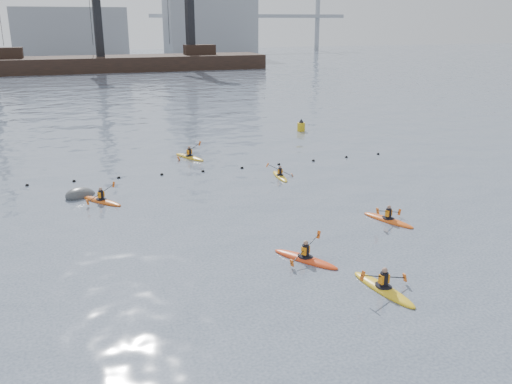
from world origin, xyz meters
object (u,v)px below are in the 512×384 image
at_px(kayaker_0, 305,258).
at_px(kayaker_2, 102,200).
at_px(kayaker_5, 190,157).
at_px(nav_buoy, 301,127).
at_px(kayaker_1, 383,288).
at_px(kayaker_3, 280,176).
at_px(kayaker_4, 388,219).
at_px(mooring_buoy, 81,196).

relative_size(kayaker_0, kayaker_2, 1.09).
distance_m(kayaker_5, nav_buoy, 14.89).
relative_size(kayaker_1, kayaker_3, 1.25).
relative_size(kayaker_2, kayaker_3, 1.02).
bearing_deg(kayaker_3, kayaker_4, -72.11).
bearing_deg(kayaker_1, kayaker_5, 86.27).
relative_size(kayaker_2, nav_buoy, 2.13).
distance_m(kayaker_1, mooring_buoy, 20.59).
relative_size(kayaker_0, kayaker_4, 1.01).
bearing_deg(nav_buoy, mooring_buoy, -145.76).
bearing_deg(kayaker_1, kayaker_4, 46.57).
distance_m(kayaker_3, nav_buoy, 16.96).
distance_m(kayaker_0, kayaker_1, 4.16).
xyz_separation_m(kayaker_0, nav_buoy, (12.22, 28.23, 0.32)).
xyz_separation_m(kayaker_3, nav_buoy, (8.17, 14.86, 0.34)).
distance_m(kayaker_1, kayaker_2, 18.58).
relative_size(kayaker_4, mooring_buoy, 1.47).
distance_m(kayaker_1, nav_buoy, 33.62).
bearing_deg(kayaker_5, kayaker_1, -109.90).
bearing_deg(kayaker_5, kayaker_4, -93.83).
bearing_deg(nav_buoy, kayaker_4, -102.99).
bearing_deg(kayaker_1, kayaker_2, 113.28).
xyz_separation_m(kayaker_1, kayaker_5, (-2.61, 24.73, -0.01)).
height_order(kayaker_4, nav_buoy, nav_buoy).
bearing_deg(kayaker_3, kayaker_5, 127.06).
bearing_deg(nav_buoy, kayaker_1, -108.01).
bearing_deg(nav_buoy, kayaker_0, -113.40).
distance_m(kayaker_0, kayaker_3, 13.96).
xyz_separation_m(kayaker_0, kayaker_2, (-8.30, 11.83, -0.01)).
height_order(kayaker_2, nav_buoy, nav_buoy).
bearing_deg(kayaker_0, kayaker_5, 59.40).
relative_size(kayaker_0, kayaker_5, 0.97).
xyz_separation_m(kayaker_1, kayaker_3, (2.22, 17.11, -0.02)).
relative_size(kayaker_3, mooring_buoy, 1.33).
xyz_separation_m(kayaker_0, kayaker_5, (-0.79, 20.98, -0.00)).
height_order(kayaker_5, mooring_buoy, kayaker_5).
relative_size(kayaker_0, mooring_buoy, 1.48).
bearing_deg(kayaker_4, nav_buoy, -125.12).
height_order(kayaker_4, mooring_buoy, kayaker_4).
bearing_deg(kayaker_4, kayaker_3, -98.89).
height_order(kayaker_2, mooring_buoy, kayaker_2).
distance_m(kayaker_2, nav_buoy, 26.27).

